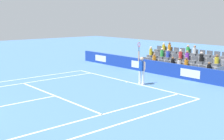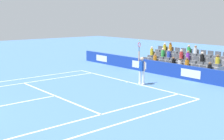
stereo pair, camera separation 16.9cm
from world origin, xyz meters
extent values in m
cube|color=white|center=(0.00, -11.89, 0.00)|extent=(10.97, 0.10, 0.01)
cube|color=white|center=(0.00, -6.40, 0.00)|extent=(8.23, 0.10, 0.01)
cube|color=white|center=(4.12, -5.95, 0.00)|extent=(0.10, 11.89, 0.01)
cube|color=white|center=(-4.12, -5.95, 0.00)|extent=(0.10, 11.89, 0.01)
cube|color=white|center=(5.49, -5.95, 0.00)|extent=(0.10, 11.89, 0.01)
cube|color=white|center=(-5.49, -5.95, 0.00)|extent=(0.10, 11.89, 0.01)
cube|color=white|center=(0.00, -11.79, 0.00)|extent=(0.10, 0.20, 0.01)
cube|color=#193899|center=(0.00, -15.48, 0.49)|extent=(19.56, 0.20, 0.98)
cube|color=white|center=(-2.44, -15.37, 0.49)|extent=(1.56, 0.01, 0.55)
cube|color=white|center=(2.44, -15.37, 0.49)|extent=(1.56, 0.01, 0.55)
cube|color=white|center=(7.33, -15.37, 0.49)|extent=(1.56, 0.01, 0.55)
cylinder|color=white|center=(-1.24, -12.05, 0.45)|extent=(0.16, 0.16, 0.90)
cylinder|color=white|center=(-1.01, -11.98, 0.45)|extent=(0.16, 0.16, 0.90)
cube|color=white|center=(-1.24, -12.05, 0.04)|extent=(0.19, 0.28, 0.08)
cube|color=white|center=(-1.01, -11.98, 0.04)|extent=(0.19, 0.28, 0.08)
cube|color=#1947B2|center=(-1.13, -12.01, 1.20)|extent=(0.31, 0.41, 0.60)
sphere|color=#D3A884|center=(-1.13, -12.01, 1.66)|extent=(0.24, 0.24, 0.24)
cylinder|color=#D3A884|center=(-0.92, -11.95, 1.81)|extent=(0.09, 0.09, 0.62)
cylinder|color=#D3A884|center=(-1.35, -12.03, 1.22)|extent=(0.09, 0.09, 0.56)
cylinder|color=black|center=(-0.92, -11.95, 2.26)|extent=(0.04, 0.04, 0.28)
torus|color=red|center=(-0.92, -11.95, 2.54)|extent=(0.11, 0.31, 0.31)
sphere|color=#D1E533|center=(-0.92, -11.95, 2.82)|extent=(0.07, 0.07, 0.07)
cube|color=gray|center=(0.00, -16.55, 0.21)|extent=(6.82, 0.95, 0.42)
cube|color=#545960|center=(-3.10, -16.55, 0.52)|extent=(0.48, 0.44, 0.20)
cube|color=#545960|center=(-3.10, -16.75, 0.77)|extent=(0.48, 0.04, 0.30)
cube|color=#545960|center=(-2.48, -16.55, 0.52)|extent=(0.48, 0.44, 0.20)
cube|color=#545960|center=(-2.48, -16.75, 0.77)|extent=(0.48, 0.04, 0.30)
cube|color=#545960|center=(-1.86, -16.55, 0.52)|extent=(0.48, 0.44, 0.20)
cube|color=#545960|center=(-1.86, -16.75, 0.77)|extent=(0.48, 0.04, 0.30)
cube|color=#545960|center=(-1.24, -16.55, 0.52)|extent=(0.48, 0.44, 0.20)
cube|color=#545960|center=(-1.24, -16.75, 0.77)|extent=(0.48, 0.04, 0.30)
cube|color=#545960|center=(-0.62, -16.55, 0.52)|extent=(0.48, 0.44, 0.20)
cube|color=#545960|center=(-0.62, -16.75, 0.77)|extent=(0.48, 0.04, 0.30)
cube|color=#545960|center=(0.00, -16.55, 0.52)|extent=(0.48, 0.44, 0.20)
cube|color=#545960|center=(0.00, -16.75, 0.77)|extent=(0.48, 0.04, 0.30)
cube|color=#545960|center=(0.62, -16.55, 0.52)|extent=(0.48, 0.44, 0.20)
cube|color=#545960|center=(0.62, -16.75, 0.77)|extent=(0.48, 0.04, 0.30)
cube|color=#545960|center=(1.24, -16.55, 0.52)|extent=(0.48, 0.44, 0.20)
cube|color=#545960|center=(1.24, -16.75, 0.77)|extent=(0.48, 0.04, 0.30)
cube|color=#545960|center=(1.86, -16.55, 0.52)|extent=(0.48, 0.44, 0.20)
cube|color=#545960|center=(1.86, -16.75, 0.77)|extent=(0.48, 0.04, 0.30)
cube|color=#545960|center=(2.48, -16.55, 0.52)|extent=(0.48, 0.44, 0.20)
cube|color=#545960|center=(2.48, -16.75, 0.77)|extent=(0.48, 0.04, 0.30)
cube|color=#545960|center=(3.10, -16.55, 0.52)|extent=(0.48, 0.44, 0.20)
cube|color=#545960|center=(3.10, -16.75, 0.77)|extent=(0.48, 0.04, 0.30)
cube|color=gray|center=(0.00, -17.50, 0.42)|extent=(6.82, 0.95, 0.84)
cube|color=#545960|center=(-3.10, -17.50, 0.94)|extent=(0.48, 0.44, 0.20)
cube|color=#545960|center=(-3.10, -17.70, 1.19)|extent=(0.48, 0.04, 0.30)
cube|color=#545960|center=(-2.48, -17.50, 0.94)|extent=(0.48, 0.44, 0.20)
cube|color=#545960|center=(-2.48, -17.70, 1.19)|extent=(0.48, 0.04, 0.30)
cube|color=#545960|center=(-1.86, -17.50, 0.94)|extent=(0.48, 0.44, 0.20)
cube|color=#545960|center=(-1.86, -17.70, 1.19)|extent=(0.48, 0.04, 0.30)
cube|color=#545960|center=(-1.24, -17.50, 0.94)|extent=(0.48, 0.44, 0.20)
cube|color=#545960|center=(-1.24, -17.70, 1.19)|extent=(0.48, 0.04, 0.30)
cube|color=#545960|center=(-0.62, -17.50, 0.94)|extent=(0.48, 0.44, 0.20)
cube|color=#545960|center=(-0.62, -17.70, 1.19)|extent=(0.48, 0.04, 0.30)
cube|color=#545960|center=(0.00, -17.50, 0.94)|extent=(0.48, 0.44, 0.20)
cube|color=#545960|center=(0.00, -17.70, 1.19)|extent=(0.48, 0.04, 0.30)
cube|color=#545960|center=(0.62, -17.50, 0.94)|extent=(0.48, 0.44, 0.20)
cube|color=#545960|center=(0.62, -17.70, 1.19)|extent=(0.48, 0.04, 0.30)
cube|color=#545960|center=(1.24, -17.50, 0.94)|extent=(0.48, 0.44, 0.20)
cube|color=#545960|center=(1.24, -17.70, 1.19)|extent=(0.48, 0.04, 0.30)
cube|color=#545960|center=(1.86, -17.50, 0.94)|extent=(0.48, 0.44, 0.20)
cube|color=#545960|center=(1.86, -17.70, 1.19)|extent=(0.48, 0.04, 0.30)
cube|color=#545960|center=(2.48, -17.50, 0.94)|extent=(0.48, 0.44, 0.20)
cube|color=#545960|center=(2.48, -17.70, 1.19)|extent=(0.48, 0.04, 0.30)
cube|color=#545960|center=(3.10, -17.50, 0.94)|extent=(0.48, 0.44, 0.20)
cube|color=#545960|center=(3.10, -17.70, 1.19)|extent=(0.48, 0.04, 0.30)
cube|color=gray|center=(0.00, -18.45, 0.63)|extent=(6.82, 0.95, 1.26)
cube|color=#545960|center=(-3.10, -18.45, 1.36)|extent=(0.48, 0.44, 0.20)
cube|color=#545960|center=(-2.48, -18.45, 1.36)|extent=(0.48, 0.44, 0.20)
cube|color=#545960|center=(-2.48, -18.65, 1.61)|extent=(0.48, 0.04, 0.30)
cube|color=#545960|center=(-1.86, -18.45, 1.36)|extent=(0.48, 0.44, 0.20)
cube|color=#545960|center=(-1.86, -18.65, 1.61)|extent=(0.48, 0.04, 0.30)
cube|color=#545960|center=(-1.24, -18.45, 1.36)|extent=(0.48, 0.44, 0.20)
cube|color=#545960|center=(-1.24, -18.65, 1.61)|extent=(0.48, 0.04, 0.30)
cube|color=#545960|center=(-0.62, -18.45, 1.36)|extent=(0.48, 0.44, 0.20)
cube|color=#545960|center=(-0.62, -18.65, 1.61)|extent=(0.48, 0.04, 0.30)
cube|color=#545960|center=(0.00, -18.45, 1.36)|extent=(0.48, 0.44, 0.20)
cube|color=#545960|center=(0.00, -18.65, 1.61)|extent=(0.48, 0.04, 0.30)
cube|color=#545960|center=(0.62, -18.45, 1.36)|extent=(0.48, 0.44, 0.20)
cube|color=#545960|center=(0.62, -18.65, 1.61)|extent=(0.48, 0.04, 0.30)
cube|color=#545960|center=(1.24, -18.45, 1.36)|extent=(0.48, 0.44, 0.20)
cube|color=#545960|center=(1.24, -18.65, 1.61)|extent=(0.48, 0.04, 0.30)
cube|color=#545960|center=(1.86, -18.45, 1.36)|extent=(0.48, 0.44, 0.20)
cube|color=#545960|center=(1.86, -18.65, 1.61)|extent=(0.48, 0.04, 0.30)
cube|color=#545960|center=(2.48, -18.45, 1.36)|extent=(0.48, 0.44, 0.20)
cube|color=#545960|center=(2.48, -18.65, 1.61)|extent=(0.48, 0.04, 0.30)
cube|color=#545960|center=(3.10, -18.45, 1.36)|extent=(0.48, 0.44, 0.20)
cube|color=#545960|center=(3.10, -18.65, 1.61)|extent=(0.48, 0.04, 0.30)
cylinder|color=yellow|center=(2.48, -18.50, 1.67)|extent=(0.28, 0.28, 0.43)
sphere|color=beige|center=(2.48, -18.50, 1.99)|extent=(0.20, 0.20, 0.20)
cylinder|color=white|center=(-0.62, -18.50, 1.67)|extent=(0.28, 0.28, 0.42)
sphere|color=#9E7251|center=(-0.62, -18.50, 1.98)|extent=(0.20, 0.20, 0.20)
cylinder|color=yellow|center=(-3.10, -17.55, 1.26)|extent=(0.28, 0.28, 0.44)
sphere|color=brown|center=(-3.10, -17.55, 1.58)|extent=(0.20, 0.20, 0.20)
cylinder|color=blue|center=(1.24, -17.55, 1.26)|extent=(0.28, 0.28, 0.45)
sphere|color=#D3A884|center=(1.24, -17.55, 1.59)|extent=(0.20, 0.20, 0.20)
cylinder|color=orange|center=(1.86, -18.50, 1.71)|extent=(0.28, 0.28, 0.51)
sphere|color=brown|center=(1.86, -18.50, 2.07)|extent=(0.20, 0.20, 0.20)
cylinder|color=white|center=(-0.62, -16.60, 0.84)|extent=(0.28, 0.28, 0.45)
sphere|color=brown|center=(-0.62, -16.60, 1.17)|extent=(0.20, 0.20, 0.20)
cylinder|color=purple|center=(-0.62, -17.55, 1.29)|extent=(0.28, 0.28, 0.50)
sphere|color=#9E7251|center=(-0.62, -17.55, 1.64)|extent=(0.20, 0.20, 0.20)
cylinder|color=black|center=(-1.86, -17.55, 1.30)|extent=(0.28, 0.28, 0.52)
sphere|color=beige|center=(-1.86, -17.55, 1.66)|extent=(0.20, 0.20, 0.20)
cylinder|color=orange|center=(-1.24, -16.60, 0.89)|extent=(0.28, 0.28, 0.54)
sphere|color=brown|center=(-1.24, -16.60, 1.26)|extent=(0.20, 0.20, 0.20)
cylinder|color=black|center=(0.00, -16.60, 0.85)|extent=(0.28, 0.28, 0.46)
sphere|color=brown|center=(0.00, -16.60, 1.18)|extent=(0.20, 0.20, 0.20)
cylinder|color=orange|center=(1.86, -16.60, 0.89)|extent=(0.28, 0.28, 0.55)
sphere|color=#9E7251|center=(1.86, -16.60, 1.27)|extent=(0.20, 0.20, 0.20)
cylinder|color=yellow|center=(3.10, -17.55, 1.31)|extent=(0.28, 0.28, 0.53)
sphere|color=beige|center=(3.10, -17.55, 1.67)|extent=(0.20, 0.20, 0.20)
cylinder|color=black|center=(-3.10, -16.60, 0.83)|extent=(0.28, 0.28, 0.42)
sphere|color=brown|center=(-3.10, -16.60, 1.14)|extent=(0.20, 0.20, 0.20)
cylinder|color=green|center=(0.00, -18.50, 1.67)|extent=(0.28, 0.28, 0.42)
sphere|color=#D3A884|center=(0.00, -18.50, 1.98)|extent=(0.20, 0.20, 0.20)
cylinder|color=green|center=(1.86, -17.55, 1.29)|extent=(0.28, 0.28, 0.50)
sphere|color=beige|center=(1.86, -17.55, 1.64)|extent=(0.20, 0.20, 0.20)
cylinder|color=red|center=(0.00, -17.55, 1.31)|extent=(0.28, 0.28, 0.53)
sphere|color=beige|center=(0.00, -17.55, 1.67)|extent=(0.20, 0.20, 0.20)
camera|label=1|loc=(-13.89, 1.39, 4.26)|focal=47.23mm
camera|label=2|loc=(-14.00, 1.26, 4.26)|focal=47.23mm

